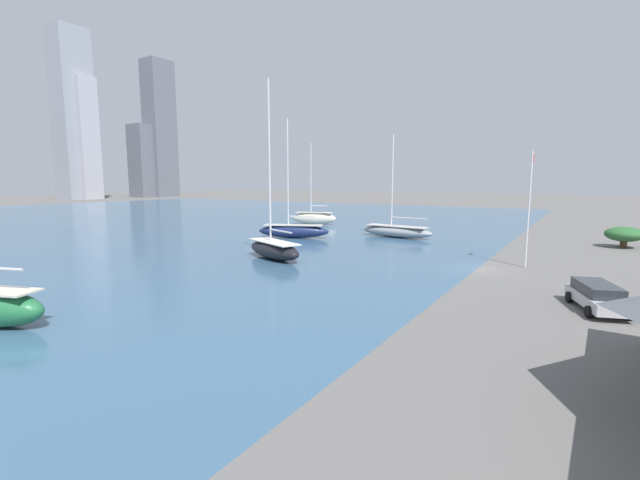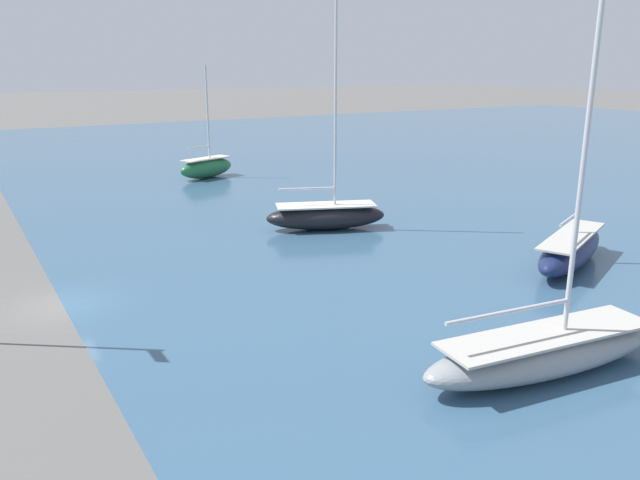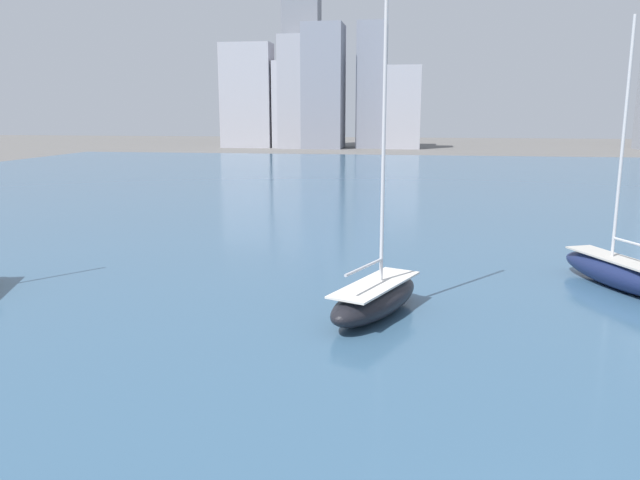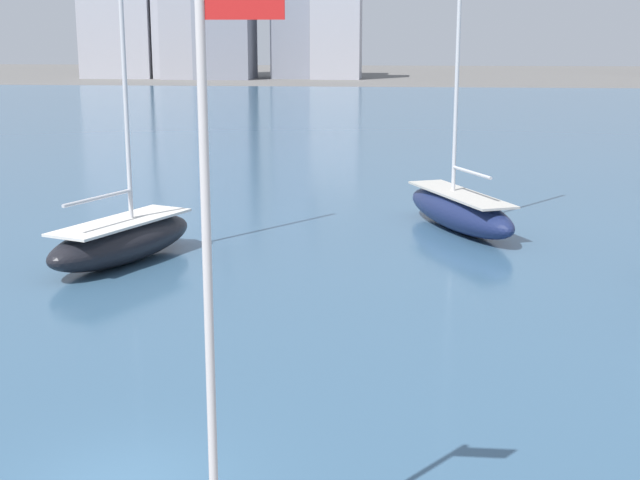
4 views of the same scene
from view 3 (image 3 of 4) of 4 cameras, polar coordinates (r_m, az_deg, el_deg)
name	(u,v)px [view 3 (image 3 of 4)]	position (r m, az deg, el deg)	size (l,w,h in m)	color
harbor_water	(448,191)	(83.02, 11.59, 4.43)	(180.00, 140.00, 0.00)	#385B7A
distant_city_skyline	(525,63)	(184.36, 18.23, 15.16)	(165.93, 18.82, 68.07)	#A8A8B2
sailboat_black	(375,297)	(31.19, 5.09, -5.18)	(5.23, 8.29, 16.65)	black
sailboat_navy	(619,271)	(39.88, 25.67, -2.60)	(5.72, 9.35, 15.19)	#19234C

